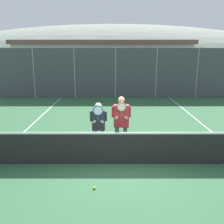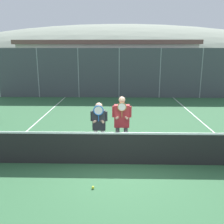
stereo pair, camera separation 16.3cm
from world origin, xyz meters
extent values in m
plane|color=#2D5B38|center=(0.00, 0.00, 0.00)|extent=(120.00, 120.00, 0.00)
ellipsoid|color=gray|center=(0.00, 61.33, 0.00)|extent=(99.30, 55.17, 19.31)
cube|color=beige|center=(-1.07, 17.66, 1.90)|extent=(15.70, 5.00, 3.80)
cube|color=brown|center=(-1.07, 17.66, 3.98)|extent=(16.20, 5.50, 0.36)
cylinder|color=gray|center=(-5.74, 10.84, 1.72)|extent=(0.06, 0.06, 3.44)
cylinder|color=gray|center=(-2.87, 10.84, 1.72)|extent=(0.06, 0.06, 3.44)
cylinder|color=gray|center=(0.00, 10.84, 1.72)|extent=(0.06, 0.06, 3.44)
cylinder|color=gray|center=(2.87, 10.84, 1.72)|extent=(0.06, 0.06, 3.44)
cylinder|color=gray|center=(5.74, 10.84, 1.72)|extent=(0.06, 0.06, 3.44)
cube|color=#42474C|center=(0.00, 10.84, 1.72)|extent=(17.21, 0.02, 3.44)
cube|color=black|center=(0.00, 0.00, 0.47)|extent=(10.22, 0.02, 0.94)
cube|color=white|center=(0.00, 0.00, 0.96)|extent=(10.22, 0.03, 0.06)
cube|color=white|center=(-3.87, 3.00, 0.00)|extent=(0.05, 16.00, 0.01)
cube|color=white|center=(3.87, 3.00, 0.00)|extent=(0.05, 16.00, 0.01)
cylinder|color=white|center=(-0.78, 0.79, 0.40)|extent=(0.13, 0.13, 0.81)
cylinder|color=white|center=(-0.56, 0.79, 0.40)|extent=(0.13, 0.13, 0.81)
cube|color=#282D33|center=(-0.67, 0.79, 1.13)|extent=(0.40, 0.22, 0.64)
sphere|color=tan|center=(-0.67, 0.79, 1.57)|extent=(0.23, 0.23, 0.23)
cylinder|color=#282D33|center=(-0.90, 0.79, 1.25)|extent=(0.08, 0.08, 0.31)
cylinder|color=#282D33|center=(-0.44, 0.79, 1.25)|extent=(0.08, 0.08, 0.31)
cylinder|color=tan|center=(-0.77, 0.70, 1.12)|extent=(0.16, 0.27, 0.08)
cylinder|color=tan|center=(-0.57, 0.70, 1.12)|extent=(0.16, 0.27, 0.08)
cylinder|color=#1E5BAD|center=(-0.67, 0.61, 1.24)|extent=(0.03, 0.03, 0.20)
torus|color=#1E5BAD|center=(-0.67, 0.61, 1.48)|extent=(0.32, 0.03, 0.32)
cylinder|color=silver|center=(-0.67, 0.61, 1.48)|extent=(0.26, 0.00, 0.26)
cylinder|color=#56565B|center=(-0.08, 0.81, 0.45)|extent=(0.13, 0.13, 0.90)
cylinder|color=#56565B|center=(0.18, 0.81, 0.45)|extent=(0.13, 0.13, 0.90)
cube|color=maroon|center=(0.05, 0.81, 1.26)|extent=(0.48, 0.22, 0.71)
sphere|color=tan|center=(0.05, 0.81, 1.78)|extent=(0.20, 0.20, 0.20)
cylinder|color=maroon|center=(-0.22, 0.81, 1.40)|extent=(0.08, 0.08, 0.35)
cylinder|color=maroon|center=(0.31, 0.81, 1.40)|extent=(0.08, 0.08, 0.35)
cylinder|color=tan|center=(-0.07, 0.72, 1.24)|extent=(0.16, 0.27, 0.08)
cylinder|color=tan|center=(0.17, 0.72, 1.24)|extent=(0.16, 0.27, 0.08)
cylinder|color=#936033|center=(0.05, 0.63, 1.36)|extent=(0.03, 0.03, 0.20)
torus|color=#936033|center=(0.05, 0.63, 1.59)|extent=(0.29, 0.03, 0.29)
cylinder|color=silver|center=(0.05, 0.63, 1.59)|extent=(0.24, 0.00, 0.24)
cube|color=#B2B7BC|center=(-4.88, 13.72, 0.68)|extent=(4.56, 1.76, 0.77)
cube|color=#2D3842|center=(-4.88, 13.72, 1.38)|extent=(2.51, 1.62, 0.63)
cylinder|color=black|center=(-3.40, 12.82, 0.30)|extent=(0.60, 0.16, 0.60)
cylinder|color=black|center=(-3.40, 14.62, 0.30)|extent=(0.60, 0.16, 0.60)
cylinder|color=black|center=(-6.36, 12.82, 0.30)|extent=(0.60, 0.16, 0.60)
cylinder|color=black|center=(-6.36, 14.62, 0.30)|extent=(0.60, 0.16, 0.60)
cube|color=#285638|center=(0.06, 13.80, 0.74)|extent=(4.26, 1.75, 0.87)
cube|color=#2D3842|center=(0.06, 13.80, 1.53)|extent=(2.34, 1.61, 0.71)
cylinder|color=black|center=(1.45, 12.90, 0.30)|extent=(0.60, 0.16, 0.60)
cylinder|color=black|center=(1.45, 14.69, 0.30)|extent=(0.60, 0.16, 0.60)
cylinder|color=black|center=(-1.32, 12.90, 0.30)|extent=(0.60, 0.16, 0.60)
cylinder|color=black|center=(-1.32, 14.69, 0.30)|extent=(0.60, 0.16, 0.60)
cube|color=navy|center=(4.76, 13.47, 0.72)|extent=(4.06, 1.75, 0.84)
cube|color=#2D3842|center=(4.76, 13.47, 1.49)|extent=(2.23, 1.61, 0.69)
cylinder|color=black|center=(6.08, 12.58, 0.30)|extent=(0.60, 0.16, 0.60)
cylinder|color=black|center=(6.08, 14.37, 0.30)|extent=(0.60, 0.16, 0.60)
cylinder|color=black|center=(3.44, 12.58, 0.30)|extent=(0.60, 0.16, 0.60)
cylinder|color=black|center=(3.44, 14.37, 0.30)|extent=(0.60, 0.16, 0.60)
cylinder|color=black|center=(8.05, 12.91, 0.30)|extent=(0.60, 0.16, 0.60)
cylinder|color=black|center=(8.05, 14.77, 0.30)|extent=(0.60, 0.16, 0.60)
sphere|color=#CCDB33|center=(-0.67, -1.37, 0.03)|extent=(0.07, 0.07, 0.07)
camera|label=1|loc=(-0.24, -6.79, 3.26)|focal=40.00mm
camera|label=2|loc=(-0.08, -6.79, 3.26)|focal=40.00mm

